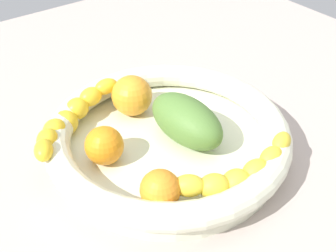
# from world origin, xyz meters

# --- Properties ---
(kitchen_counter) EXTENTS (1.20, 1.20, 0.03)m
(kitchen_counter) POSITION_xyz_m (0.00, 0.00, 0.01)
(kitchen_counter) COLOR #B4A39A
(kitchen_counter) RESTS_ON ground
(fruit_bowl) EXTENTS (0.35, 0.35, 0.06)m
(fruit_bowl) POSITION_xyz_m (0.00, 0.00, 0.06)
(fruit_bowl) COLOR beige
(fruit_bowl) RESTS_ON kitchen_counter
(banana_draped_left) EXTENTS (0.18, 0.12, 0.05)m
(banana_draped_left) POSITION_xyz_m (0.10, -0.10, 0.08)
(banana_draped_left) COLOR yellow
(banana_draped_left) RESTS_ON fruit_bowl
(banana_draped_right) EXTENTS (0.22, 0.09, 0.04)m
(banana_draped_right) POSITION_xyz_m (-0.01, 0.12, 0.07)
(banana_draped_right) COLOR yellow
(banana_draped_right) RESTS_ON fruit_bowl
(orange_front) EXTENTS (0.05, 0.05, 0.05)m
(orange_front) POSITION_xyz_m (0.09, -0.02, 0.08)
(orange_front) COLOR orange
(orange_front) RESTS_ON fruit_bowl
(orange_mid_left) EXTENTS (0.06, 0.06, 0.06)m
(orange_mid_left) POSITION_xyz_m (0.00, -0.09, 0.08)
(orange_mid_left) COLOR orange
(orange_mid_left) RESTS_ON fruit_bowl
(orange_mid_right) EXTENTS (0.05, 0.05, 0.05)m
(orange_mid_right) POSITION_xyz_m (0.08, 0.09, 0.07)
(orange_mid_right) COLOR orange
(orange_mid_right) RESTS_ON fruit_bowl
(mango_green) EXTENTS (0.08, 0.13, 0.07)m
(mango_green) POSITION_xyz_m (-0.03, 0.01, 0.08)
(mango_green) COLOR #527B35
(mango_green) RESTS_ON fruit_bowl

